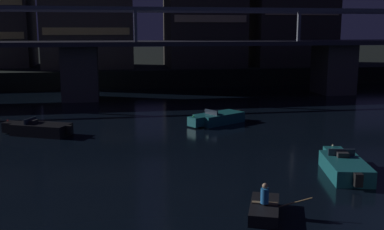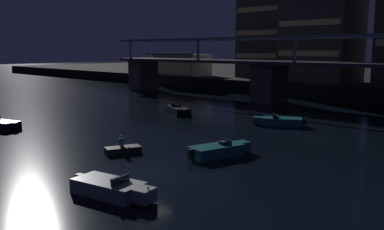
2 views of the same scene
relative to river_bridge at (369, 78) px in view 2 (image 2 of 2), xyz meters
The scene contains 10 objects.
ground_plane 35.20m from the river_bridge, 90.00° to the right, with size 400.00×400.00×0.00m, color black.
river_bridge is the anchor object (origin of this frame).
tower_west_low 33.27m from the river_bridge, 145.11° to the left, with size 9.91×8.56×21.83m.
tower_west_tall 22.48m from the river_bridge, 133.03° to the left, with size 11.43×9.17×24.53m.
waterfront_pavilion 45.56m from the river_bridge, 164.84° to the left, with size 12.40×7.40×4.70m.
speedboat_near_left 38.90m from the river_bridge, 87.46° to the right, with size 5.22×2.55×1.16m.
speedboat_near_center 15.56m from the river_bridge, 101.39° to the right, with size 4.85×3.64×1.16m.
speedboat_near_right 23.27m from the river_bridge, 134.40° to the right, with size 4.98×3.32×1.16m.
speedboat_mid_left 28.65m from the river_bridge, 89.20° to the right, with size 2.65×5.21×1.16m.
dinghy_with_paddler 33.35m from the river_bridge, 99.15° to the right, with size 2.68×2.82×1.36m.
Camera 2 is at (19.27, -15.96, 7.63)m, focal length 38.94 mm.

